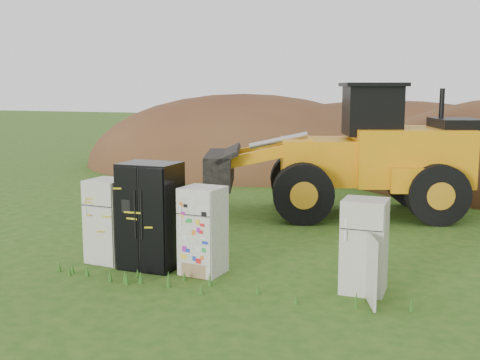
% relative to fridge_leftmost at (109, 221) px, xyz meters
% --- Properties ---
extents(ground, '(120.00, 120.00, 0.00)m').
position_rel_fridge_leftmost_xyz_m(ground, '(2.54, -0.03, -0.80)').
color(ground, '#244C14').
rests_on(ground, ground).
extents(fridge_leftmost, '(0.76, 0.73, 1.61)m').
position_rel_fridge_leftmost_xyz_m(fridge_leftmost, '(0.00, 0.00, 0.00)').
color(fridge_leftmost, beige).
rests_on(fridge_leftmost, ground).
extents(fridge_black_side, '(1.04, 0.83, 1.97)m').
position_rel_fridge_leftmost_xyz_m(fridge_black_side, '(0.94, -0.04, 0.18)').
color(fridge_black_side, black).
rests_on(fridge_black_side, ground).
extents(fridge_sticker, '(0.77, 0.72, 1.58)m').
position_rel_fridge_leftmost_xyz_m(fridge_sticker, '(2.00, -0.04, -0.01)').
color(fridge_sticker, silver).
rests_on(fridge_sticker, ground).
extents(fridge_open_door, '(0.71, 0.65, 1.55)m').
position_rel_fridge_leftmost_xyz_m(fridge_open_door, '(4.88, -0.03, -0.03)').
color(fridge_open_door, beige).
rests_on(fridge_open_door, ground).
extents(wheel_loader, '(7.70, 5.05, 3.46)m').
position_rel_fridge_leftmost_xyz_m(wheel_loader, '(3.22, 5.87, 0.92)').
color(wheel_loader, orange).
rests_on(wheel_loader, ground).
extents(dirt_mound_left, '(13.96, 10.47, 6.13)m').
position_rel_fridge_leftmost_xyz_m(dirt_mound_left, '(-2.45, 14.17, -0.80)').
color(dirt_mound_left, '#4B2718').
rests_on(dirt_mound_left, ground).
extents(dirt_mound_back, '(16.50, 11.00, 5.50)m').
position_rel_fridge_leftmost_xyz_m(dirt_mound_back, '(3.07, 18.28, -0.80)').
color(dirt_mound_back, '#4B2718').
rests_on(dirt_mound_back, ground).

